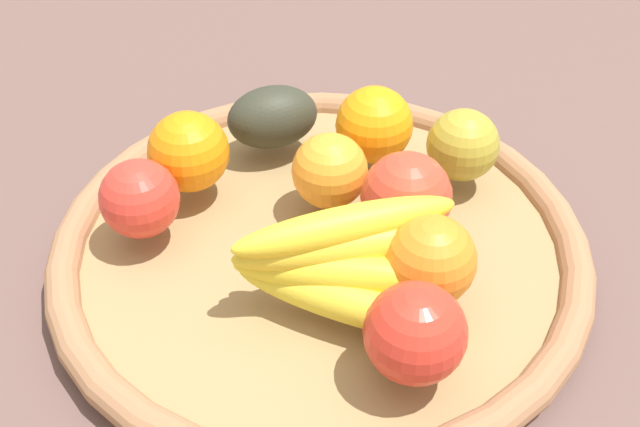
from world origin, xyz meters
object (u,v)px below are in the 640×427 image
Objects in this scene: orange_2 at (328,171)px; apple_3 at (415,333)px; orange_0 at (189,152)px; apple_0 at (140,199)px; orange_1 at (430,260)px; banana_bunch at (347,262)px; apple_1 at (406,197)px; avocado at (273,117)px; orange_3 at (374,125)px; apple_2 at (463,145)px.

apple_3 is (0.10, -0.17, 0.00)m from orange_2.
apple_3 is (0.23, -0.17, -0.00)m from orange_0.
orange_1 reaches higher than apple_0.
apple_1 is (0.04, 0.09, 0.00)m from banana_bunch.
orange_2 is at bearing -47.64° from avocado.
apple_1 reaches higher than orange_1.
apple_3 is (0.06, -0.06, -0.00)m from banana_bunch.
orange_3 is 0.11m from apple_1.
orange_1 is at bearing -6.05° from apple_0.
orange_0 is 0.29m from apple_3.
orange_3 reaches higher than apple_0.
orange_2 is 0.11m from avocado.
orange_1 is (0.10, -0.10, 0.00)m from orange_2.
orange_0 is at bearing 157.42° from orange_1.
apple_0 reaches higher than avocado.
apple_0 is (-0.19, 0.04, -0.00)m from banana_bunch.
orange_1 is at bearing -67.89° from orange_3.
banana_bunch is 2.06× the size of avocado.
apple_3 is (0.17, -0.25, 0.01)m from avocado.
apple_2 is at bearing -4.23° from avocado.
banana_bunch reaches higher than orange_1.
apple_3 is (0.07, -0.25, -0.00)m from orange_3.
apple_2 is 0.16m from orange_1.
orange_1 reaches higher than orange_2.
apple_0 is at bearing 167.17° from banana_bunch.
apple_3 is at bearing -56.18° from avocado.
apple_1 is (0.07, -0.03, 0.00)m from orange_2.
orange_1 is 0.98× the size of orange_0.
orange_0 is at bearing 146.26° from banana_bunch.
apple_1 is at bearing -114.42° from apple_2.
avocado is 0.30m from apple_3.
apple_2 is 0.13m from orange_2.
orange_3 is at bearing 39.27° from apple_0.
apple_2 and orange_2 have the same top height.
apple_2 is 0.19m from avocado.
avocado is at bearing 134.28° from orange_1.
orange_1 is 0.25m from orange_0.
apple_3 is (0.25, -0.10, 0.00)m from apple_0.
apple_1 is 0.20m from orange_0.
banana_bunch reaches higher than apple_3.
apple_1 is at bearing 11.03° from apple_0.
apple_2 reaches higher than avocado.
apple_1 is 0.15m from apple_3.
avocado is 0.18m from apple_1.
avocado is at bearing 54.24° from orange_0.
apple_3 is (0.02, -0.15, -0.00)m from apple_1.
apple_0 is (-0.08, -0.15, 0.00)m from avocado.
orange_3 is at bearing 92.41° from banana_bunch.
orange_3 is 1.01× the size of apple_3.
orange_3 is 0.18m from orange_0.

